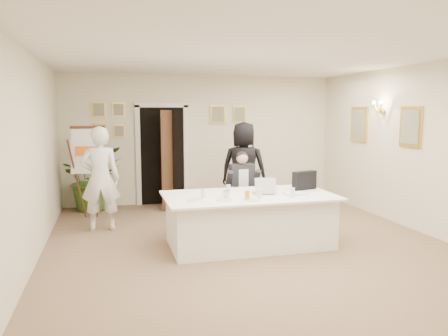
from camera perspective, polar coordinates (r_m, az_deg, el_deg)
floor at (r=6.65m, az=3.58°, el=-10.23°), size 7.00×7.00×0.00m
ceiling at (r=6.38m, az=3.79°, el=14.48°), size 6.00×7.00×0.02m
wall_back at (r=9.74m, az=-2.84°, el=3.78°), size 6.00×0.10×2.80m
wall_front at (r=3.27m, az=23.46°, el=-3.97°), size 6.00×0.10×2.80m
wall_left at (r=6.12m, az=-24.03°, el=1.03°), size 0.10×7.00×2.80m
wall_right at (r=7.84m, az=24.98°, el=2.23°), size 0.10×7.00×2.80m
doorway at (r=9.45m, az=-7.85°, el=1.44°), size 1.14×0.86×2.20m
pictures_back_wall at (r=9.56m, az=-7.55°, el=6.36°), size 3.40×0.06×0.80m
pictures_right_wall at (r=8.76m, az=19.94°, el=5.24°), size 0.06×2.20×0.80m
wall_sconce at (r=8.72m, az=19.66°, el=7.55°), size 0.20×0.30×0.24m
conference_table at (r=6.63m, az=3.29°, el=-6.73°), size 2.54×1.36×0.78m
seated_man at (r=7.63m, az=2.42°, el=-2.74°), size 0.58×0.62×1.34m
flip_chart at (r=8.59m, az=-17.15°, el=-1.11°), size 0.61×0.42×1.71m
standing_man at (r=7.63m, az=-15.86°, el=-1.37°), size 0.66×0.45×1.77m
standing_woman at (r=8.46m, az=2.60°, el=-0.09°), size 1.06×0.92×1.82m
potted_palm at (r=9.32m, az=-16.72°, el=-1.26°), size 1.36×1.23×1.32m
laptop at (r=6.64m, az=5.10°, el=-2.14°), size 0.37×0.39×0.28m
laptop_bag at (r=7.06m, az=10.45°, el=-1.60°), size 0.44×0.24×0.30m
paper_stack at (r=6.62m, az=9.32°, el=-3.33°), size 0.32×0.23×0.03m
plate_left at (r=6.12m, az=-3.90°, el=-4.20°), size 0.27×0.27×0.01m
plate_mid at (r=6.12m, az=0.02°, el=-4.19°), size 0.28×0.28×0.01m
plate_near at (r=6.10m, az=3.86°, el=-4.24°), size 0.26×0.26×0.01m
glass_a at (r=6.25m, az=-2.71°, el=-3.36°), size 0.07×0.07×0.14m
glass_b at (r=6.26m, az=4.68°, el=-3.37°), size 0.07×0.07×0.14m
glass_c at (r=6.42m, az=8.94°, el=-3.16°), size 0.08×0.08×0.14m
glass_d at (r=6.59m, az=0.56°, el=-2.79°), size 0.08×0.08×0.14m
oj_glass at (r=6.15m, az=3.05°, el=-3.60°), size 0.08×0.08×0.13m
steel_jug at (r=6.29m, az=0.31°, el=-3.43°), size 0.11×0.11×0.11m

